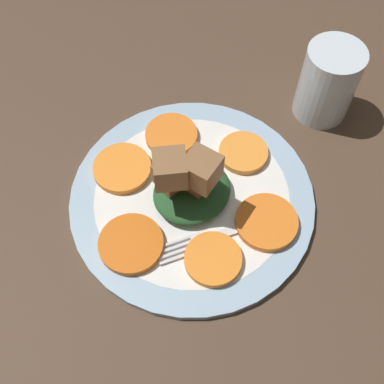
{
  "coord_description": "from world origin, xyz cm",
  "views": [
    {
      "loc": [
        -19.24,
        -23.25,
        55.55
      ],
      "look_at": [
        0.0,
        0.0,
        4.1
      ],
      "focal_mm": 45.0,
      "sensor_mm": 36.0,
      "label": 1
    }
  ],
  "objects": [
    {
      "name": "carrot_slice_1",
      "position": [
        -4.48,
        8.75,
        3.56
      ],
      "size": [
        7.53,
        7.53,
        0.91
      ],
      "primitive_type": "cylinder",
      "color": "orange",
      "rests_on": "plate"
    },
    {
      "name": "carrot_slice_5",
      "position": [
        9.25,
        0.57,
        3.56
      ],
      "size": [
        6.48,
        6.48,
        0.91
      ],
      "primitive_type": "cylinder",
      "color": "orange",
      "rests_on": "plate"
    },
    {
      "name": "carrot_slice_0",
      "position": [
        3.74,
        8.89,
        3.56
      ],
      "size": [
        7.03,
        7.03,
        0.91
      ],
      "primitive_type": "cylinder",
      "color": "orange",
      "rests_on": "plate"
    },
    {
      "name": "center_pile",
      "position": [
        -0.48,
        0.03,
        6.57
      ],
      "size": [
        10.15,
        9.02,
        9.82
      ],
      "color": "#235128",
      "rests_on": "plate"
    },
    {
      "name": "table_slab",
      "position": [
        0.0,
        0.0,
        1.0
      ],
      "size": [
        120.0,
        120.0,
        2.0
      ],
      "primitive_type": "cube",
      "color": "#4C3828",
      "rests_on": "ground"
    },
    {
      "name": "carrot_slice_2",
      "position": [
        -9.86,
        -0.63,
        3.56
      ],
      "size": [
        7.74,
        7.74,
        0.91
      ],
      "primitive_type": "cylinder",
      "color": "#D76215",
      "rests_on": "plate"
    },
    {
      "name": "plate",
      "position": [
        0.0,
        0.0,
        2.52
      ],
      "size": [
        30.89,
        30.89,
        1.05
      ],
      "color": "#99B7D1",
      "rests_on": "table_slab"
    },
    {
      "name": "fork",
      "position": [
        -0.76,
        -6.42,
        3.3
      ],
      "size": [
        16.78,
        7.2,
        0.4
      ],
      "rotation": [
        0.0,
        0.0,
        -0.33
      ],
      "color": "silver",
      "rests_on": "plate"
    },
    {
      "name": "carrot_slice_3",
      "position": [
        -3.67,
        -8.27,
        3.56
      ],
      "size": [
        6.75,
        6.75,
        0.91
      ],
      "primitive_type": "cylinder",
      "color": "orange",
      "rests_on": "plate"
    },
    {
      "name": "water_glass",
      "position": [
        23.66,
        -0.07,
        7.39
      ],
      "size": [
        7.65,
        7.65,
        10.79
      ],
      "color": "silver",
      "rests_on": "table_slab"
    },
    {
      "name": "carrot_slice_4",
      "position": [
        4.48,
        -8.75,
        3.56
      ],
      "size": [
        7.62,
        7.62,
        0.91
      ],
      "primitive_type": "cylinder",
      "color": "orange",
      "rests_on": "plate"
    }
  ]
}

